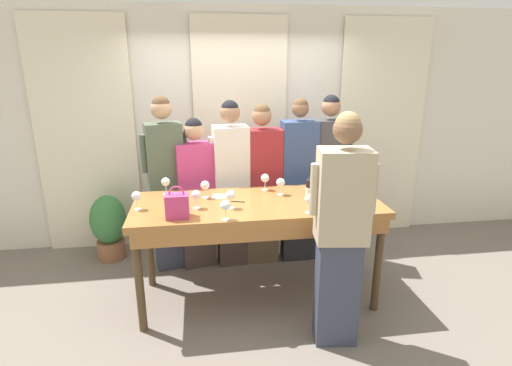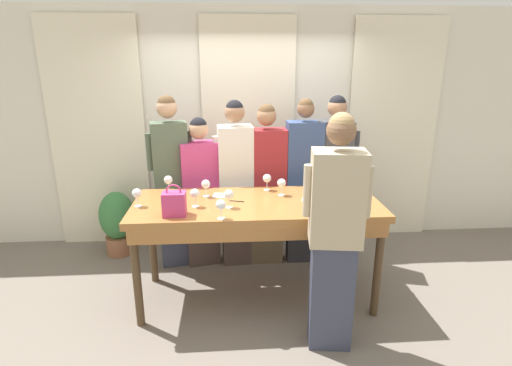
{
  "view_description": "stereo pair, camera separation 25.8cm",
  "coord_description": "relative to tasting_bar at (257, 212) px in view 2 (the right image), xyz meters",
  "views": [
    {
      "loc": [
        -0.5,
        -3.35,
        2.2
      ],
      "look_at": [
        0.0,
        0.09,
        1.13
      ],
      "focal_mm": 28.0,
      "sensor_mm": 36.0,
      "label": 1
    },
    {
      "loc": [
        -0.24,
        -3.38,
        2.2
      ],
      "look_at": [
        0.0,
        0.09,
        1.13
      ],
      "focal_mm": 28.0,
      "sensor_mm": 36.0,
      "label": 2
    }
  ],
  "objects": [
    {
      "name": "ground_plane",
      "position": [
        0.0,
        0.02,
        -0.88
      ],
      "size": [
        18.0,
        18.0,
        0.0
      ],
      "primitive_type": "plane",
      "color": "#70665B"
    },
    {
      "name": "wall_back",
      "position": [
        0.0,
        1.47,
        0.52
      ],
      "size": [
        12.0,
        0.06,
        2.8
      ],
      "color": "silver",
      "rests_on": "ground_plane"
    },
    {
      "name": "curtain_panel_left",
      "position": [
        -1.77,
        1.4,
        0.46
      ],
      "size": [
        1.1,
        0.03,
        2.69
      ],
      "color": "#EFE5C6",
      "rests_on": "ground_plane"
    },
    {
      "name": "curtain_panel_center",
      "position": [
        0.0,
        1.4,
        0.46
      ],
      "size": [
        1.1,
        0.03,
        2.69
      ],
      "color": "#EFE5C6",
      "rests_on": "ground_plane"
    },
    {
      "name": "curtain_panel_right",
      "position": [
        1.77,
        1.4,
        0.46
      ],
      "size": [
        1.1,
        0.03,
        2.69
      ],
      "color": "#EFE5C6",
      "rests_on": "ground_plane"
    },
    {
      "name": "tasting_bar",
      "position": [
        0.0,
        0.0,
        0.0
      ],
      "size": [
        2.22,
        0.88,
        0.98
      ],
      "color": "#9E6633",
      "rests_on": "ground_plane"
    },
    {
      "name": "wine_bottle",
      "position": [
        0.48,
        0.01,
        0.21
      ],
      "size": [
        0.08,
        0.08,
        0.32
      ],
      "color": "black",
      "rests_on": "tasting_bar"
    },
    {
      "name": "handbag",
      "position": [
        -0.7,
        -0.26,
        0.2
      ],
      "size": [
        0.19,
        0.14,
        0.27
      ],
      "color": "#C63870",
      "rests_on": "tasting_bar"
    },
    {
      "name": "wine_glass_front_left",
      "position": [
        -0.31,
        -0.36,
        0.21
      ],
      "size": [
        0.08,
        0.08,
        0.16
      ],
      "color": "white",
      "rests_on": "tasting_bar"
    },
    {
      "name": "wine_glass_front_mid",
      "position": [
        -0.83,
        0.36,
        0.21
      ],
      "size": [
        0.08,
        0.08,
        0.16
      ],
      "color": "white",
      "rests_on": "tasting_bar"
    },
    {
      "name": "wine_glass_front_right",
      "position": [
        -0.46,
        0.2,
        0.21
      ],
      "size": [
        0.08,
        0.08,
        0.16
      ],
      "color": "white",
      "rests_on": "tasting_bar"
    },
    {
      "name": "wine_glass_center_left",
      "position": [
        0.12,
        0.35,
        0.21
      ],
      "size": [
        0.08,
        0.08,
        0.16
      ],
      "color": "white",
      "rests_on": "tasting_bar"
    },
    {
      "name": "wine_glass_center_mid",
      "position": [
        -0.54,
        -0.07,
        0.21
      ],
      "size": [
        0.08,
        0.08,
        0.16
      ],
      "color": "white",
      "rests_on": "tasting_bar"
    },
    {
      "name": "wine_glass_center_right",
      "position": [
        0.25,
        0.18,
        0.21
      ],
      "size": [
        0.08,
        0.08,
        0.16
      ],
      "color": "white",
      "rests_on": "tasting_bar"
    },
    {
      "name": "wine_glass_back_left",
      "position": [
        1.02,
        0.3,
        0.21
      ],
      "size": [
        0.08,
        0.08,
        0.16
      ],
      "color": "white",
      "rests_on": "tasting_bar"
    },
    {
      "name": "wine_glass_back_mid",
      "position": [
        0.39,
        -0.31,
        0.21
      ],
      "size": [
        0.08,
        0.08,
        0.16
      ],
      "color": "white",
      "rests_on": "tasting_bar"
    },
    {
      "name": "wine_glass_back_right",
      "position": [
        -0.25,
        -0.11,
        0.21
      ],
      "size": [
        0.08,
        0.08,
        0.16
      ],
      "color": "white",
      "rests_on": "tasting_bar"
    },
    {
      "name": "wine_glass_near_host",
      "position": [
        -1.04,
        -0.02,
        0.21
      ],
      "size": [
        0.08,
        0.08,
        0.16
      ],
      "color": "white",
      "rests_on": "tasting_bar"
    },
    {
      "name": "napkin",
      "position": [
        -0.33,
        0.21,
        0.1
      ],
      "size": [
        0.16,
        0.16,
        0.0
      ],
      "color": "white",
      "rests_on": "tasting_bar"
    },
    {
      "name": "pen",
      "position": [
        -0.18,
        0.04,
        0.1
      ],
      "size": [
        0.13,
        0.05,
        0.01
      ],
      "color": "black",
      "rests_on": "tasting_bar"
    },
    {
      "name": "guest_olive_jacket",
      "position": [
        -0.86,
        0.76,
        0.09
      ],
      "size": [
        0.48,
        0.31,
        1.87
      ],
      "color": "#383D51",
      "rests_on": "ground_plane"
    },
    {
      "name": "guest_pink_top",
      "position": [
        -0.55,
        0.76,
        -0.04
      ],
      "size": [
        0.53,
        0.32,
        1.64
      ],
      "color": "#473833",
      "rests_on": "ground_plane"
    },
    {
      "name": "guest_cream_sweater",
      "position": [
        -0.17,
        0.76,
        0.05
      ],
      "size": [
        0.48,
        0.3,
        1.82
      ],
      "color": "#473833",
      "rests_on": "ground_plane"
    },
    {
      "name": "guest_striped_shirt",
      "position": [
        0.15,
        0.76,
        0.03
      ],
      "size": [
        0.53,
        0.25,
        1.77
      ],
      "color": "brown",
      "rests_on": "ground_plane"
    },
    {
      "name": "guest_navy_coat",
      "position": [
        0.56,
        0.76,
        0.05
      ],
      "size": [
        0.49,
        0.24,
        1.83
      ],
      "color": "#28282D",
      "rests_on": "ground_plane"
    },
    {
      "name": "guest_beige_cap",
      "position": [
        0.89,
        0.76,
        0.07
      ],
      "size": [
        0.51,
        0.35,
        1.86
      ],
      "color": "#383D51",
      "rests_on": "ground_plane"
    },
    {
      "name": "host_pouring",
      "position": [
        0.53,
        -0.68,
        0.08
      ],
      "size": [
        0.5,
        0.32,
        1.86
      ],
      "color": "#383D51",
      "rests_on": "ground_plane"
    },
    {
      "name": "potted_plant",
      "position": [
        -1.55,
        1.05,
        -0.48
      ],
      "size": [
        0.4,
        0.4,
        0.76
      ],
      "color": "#935B3D",
      "rests_on": "ground_plane"
    }
  ]
}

